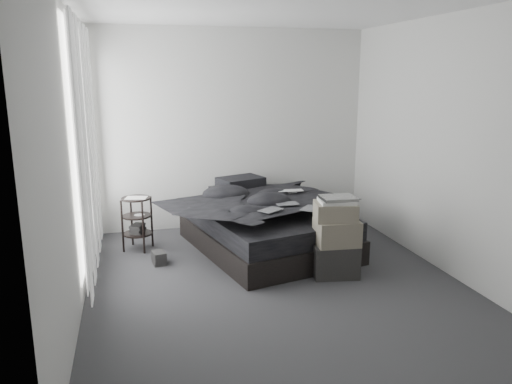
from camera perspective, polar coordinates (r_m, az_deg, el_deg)
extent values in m
cube|color=#343336|center=(4.98, 2.31, -10.50)|extent=(3.60, 4.20, 0.01)
cube|color=white|center=(4.60, 2.63, 20.65)|extent=(3.60, 4.20, 0.01)
cube|color=silver|center=(6.64, -2.80, 7.14)|extent=(3.60, 0.01, 2.60)
cube|color=silver|center=(2.72, 15.32, -2.32)|extent=(3.60, 0.01, 2.60)
cube|color=silver|center=(4.45, -20.37, 3.29)|extent=(0.01, 4.20, 2.60)
cube|color=silver|center=(5.41, 21.10, 4.87)|extent=(0.01, 4.20, 2.60)
cube|color=white|center=(5.33, -19.26, 5.44)|extent=(0.02, 2.00, 2.30)
cube|color=white|center=(5.33, -18.66, 4.73)|extent=(0.06, 2.12, 2.48)
cube|color=black|center=(5.90, 1.21, -5.27)|extent=(1.88, 2.23, 0.26)
cube|color=black|center=(5.83, 1.22, -3.07)|extent=(1.81, 2.16, 0.21)
imported|color=black|center=(5.73, 1.46, -1.11)|extent=(1.77, 1.94, 0.23)
cube|color=black|center=(6.42, -2.37, 0.01)|extent=(0.66, 0.52, 0.13)
cube|color=black|center=(6.40, -1.78, 1.15)|extent=(0.64, 0.54, 0.12)
imported|color=silver|center=(5.96, 4.05, 0.66)|extent=(0.33, 0.23, 0.02)
cube|color=black|center=(5.19, 1.71, -1.31)|extent=(0.29, 0.27, 0.01)
cube|color=black|center=(5.45, 3.58, -0.57)|extent=(0.25, 0.17, 0.01)
cube|color=black|center=(5.28, 6.30, -1.01)|extent=(0.28, 0.29, 0.01)
cylinder|color=black|center=(6.00, -13.42, -3.57)|extent=(0.44, 0.44, 0.62)
cube|color=white|center=(5.91, -13.53, -0.68)|extent=(0.27, 0.23, 0.01)
cube|color=black|center=(5.56, -11.03, -7.45)|extent=(0.14, 0.19, 0.13)
cube|color=black|center=(5.20, 8.96, -7.62)|extent=(0.50, 0.42, 0.33)
cube|color=#6E6657|center=(5.10, 9.22, -4.55)|extent=(0.45, 0.37, 0.26)
cube|color=#6E6657|center=(5.04, 9.06, -2.19)|extent=(0.46, 0.40, 0.18)
cube|color=silver|center=(5.02, 9.22, -1.03)|extent=(0.38, 0.32, 0.03)
cube|color=silver|center=(5.00, 9.37, -0.69)|extent=(0.35, 0.28, 0.03)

